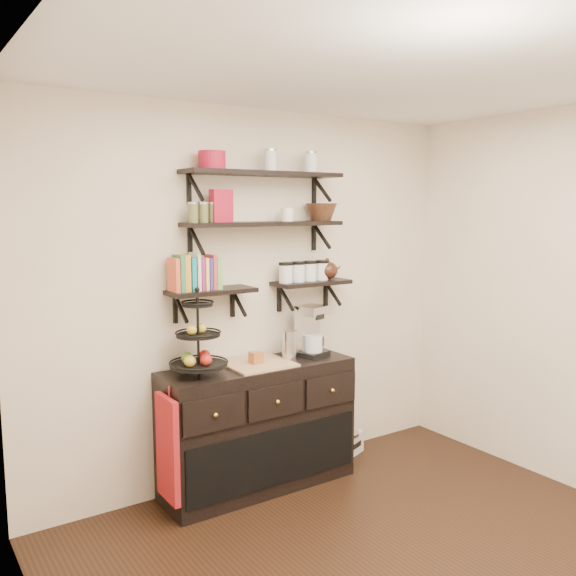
{
  "coord_description": "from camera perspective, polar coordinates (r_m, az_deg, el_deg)",
  "views": [
    {
      "loc": [
        -2.27,
        -2.07,
        2.0
      ],
      "look_at": [
        -0.11,
        1.15,
        1.49
      ],
      "focal_mm": 38.0,
      "sensor_mm": 36.0,
      "label": 1
    }
  ],
  "objects": [
    {
      "name": "radio",
      "position": [
        5.13,
        5.43,
        -14.28
      ],
      "size": [
        0.36,
        0.28,
        0.19
      ],
      "rotation": [
        0.0,
        0.0,
        0.38
      ],
      "color": "silver",
      "rests_on": "floor"
    },
    {
      "name": "apron",
      "position": [
        4.06,
        -11.2,
        -14.54
      ],
      "size": [
        0.04,
        0.29,
        0.68
      ],
      "primitive_type": "cube",
      "color": "#A01811",
      "rests_on": "sideboard"
    },
    {
      "name": "glass_canisters",
      "position": [
        4.56,
        1.51,
        1.45
      ],
      "size": [
        0.43,
        0.1,
        0.13
      ],
      "color": "silver",
      "rests_on": "shelf_low_right"
    },
    {
      "name": "shelf_low_right",
      "position": [
        4.61,
        2.16,
        0.42
      ],
      "size": [
        0.6,
        0.25,
        0.23
      ],
      "color": "black",
      "rests_on": "back_wall"
    },
    {
      "name": "cookbooks",
      "position": [
        4.12,
        -8.33,
        1.4
      ],
      "size": [
        0.36,
        0.15,
        0.26
      ],
      "color": "#D75431",
      "rests_on": "shelf_low_left"
    },
    {
      "name": "coffee_maker",
      "position": [
        4.55,
        2.09,
        -4.09
      ],
      "size": [
        0.25,
        0.25,
        0.38
      ],
      "rotation": [
        0.0,
        0.0,
        0.28
      ],
      "color": "black",
      "rests_on": "sideboard"
    },
    {
      "name": "ramekins",
      "position": [
        4.43,
        -0.07,
        6.88
      ],
      "size": [
        0.09,
        0.09,
        0.1
      ],
      "primitive_type": "cylinder",
      "color": "white",
      "rests_on": "shelf_mid"
    },
    {
      "name": "shelf_top",
      "position": [
        4.34,
        -2.26,
        10.61
      ],
      "size": [
        1.2,
        0.27,
        0.23
      ],
      "color": "black",
      "rests_on": "back_wall"
    },
    {
      "name": "walnut_bowl",
      "position": [
        4.61,
        3.13,
        7.11
      ],
      "size": [
        0.24,
        0.24,
        0.13
      ],
      "primitive_type": null,
      "color": "black",
      "rests_on": "shelf_mid"
    },
    {
      "name": "left_wall",
      "position": [
        2.23,
        -19.17,
        -9.85
      ],
      "size": [
        0.02,
        3.5,
        2.7
      ],
      "primitive_type": "cube",
      "color": "white",
      "rests_on": "ground"
    },
    {
      "name": "red_pot",
      "position": [
        4.14,
        -7.13,
        11.79
      ],
      "size": [
        0.18,
        0.18,
        0.12
      ],
      "primitive_type": "cylinder",
      "color": "maroon",
      "rests_on": "shelf_top"
    },
    {
      "name": "teapot",
      "position": [
        4.69,
        3.69,
        1.81
      ],
      "size": [
        0.24,
        0.19,
        0.16
      ],
      "primitive_type": null,
      "rotation": [
        0.0,
        0.0,
        0.13
      ],
      "color": "#361910",
      "rests_on": "shelf_low_right"
    },
    {
      "name": "shelf_low_left",
      "position": [
        4.18,
        -7.21,
        -0.38
      ],
      "size": [
        0.6,
        0.25,
        0.23
      ],
      "color": "black",
      "rests_on": "back_wall"
    },
    {
      "name": "sideboard",
      "position": [
        4.46,
        -2.8,
        -12.78
      ],
      "size": [
        1.4,
        0.5,
        0.92
      ],
      "color": "black",
      "rests_on": "floor"
    },
    {
      "name": "shelf_mid",
      "position": [
        4.33,
        -2.24,
        5.98
      ],
      "size": [
        1.2,
        0.27,
        0.23
      ],
      "color": "black",
      "rests_on": "back_wall"
    },
    {
      "name": "recipe_box",
      "position": [
        4.16,
        -6.27,
        7.64
      ],
      "size": [
        0.17,
        0.08,
        0.22
      ],
      "primitive_type": "cube",
      "rotation": [
        0.0,
        0.0,
        0.16
      ],
      "color": "maroon",
      "rests_on": "shelf_mid"
    },
    {
      "name": "fruit_stand",
      "position": [
        4.07,
        -8.37,
        -5.4
      ],
      "size": [
        0.38,
        0.38,
        0.56
      ],
      "rotation": [
        0.0,
        0.0,
        -0.16
      ],
      "color": "black",
      "rests_on": "sideboard"
    },
    {
      "name": "candle",
      "position": [
        4.3,
        -3.02,
        -6.51
      ],
      "size": [
        0.08,
        0.08,
        0.08
      ],
      "primitive_type": "cube",
      "color": "#9B5123",
      "rests_on": "sideboard"
    },
    {
      "name": "thermal_carafe",
      "position": [
        4.41,
        0.18,
        -5.41
      ],
      "size": [
        0.11,
        0.11,
        0.22
      ],
      "primitive_type": "cylinder",
      "color": "silver",
      "rests_on": "sideboard"
    },
    {
      "name": "back_wall",
      "position": [
        4.49,
        -3.08,
        -0.78
      ],
      "size": [
        3.5,
        0.02,
        2.7
      ],
      "primitive_type": "cube",
      "color": "white",
      "rests_on": "ground"
    },
    {
      "name": "ceiling",
      "position": [
        3.15,
        14.34,
        20.15
      ],
      "size": [
        3.5,
        3.5,
        0.02
      ],
      "primitive_type": "cube",
      "color": "white",
      "rests_on": "back_wall"
    }
  ]
}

